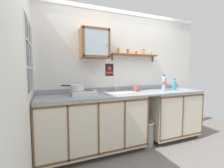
{
  "coord_description": "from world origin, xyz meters",
  "views": [
    {
      "loc": [
        -1.28,
        -2.15,
        1.34
      ],
      "look_at": [
        -0.24,
        0.37,
        1.1
      ],
      "focal_mm": 25.0,
      "sensor_mm": 36.0,
      "label": 1
    }
  ],
  "objects_px": {
    "bottle_water_blue_2": "(164,83)",
    "trash_bin": "(147,133)",
    "saucepan": "(77,87)",
    "bottle_detergent_teal_0": "(174,85)",
    "bottle_water_clear_1": "(164,83)",
    "mug": "(136,89)",
    "warning_sign": "(109,70)",
    "hot_plate_stove": "(83,93)",
    "sink": "(120,94)",
    "wall_cabinet": "(95,44)"
  },
  "relations": [
    {
      "from": "bottle_detergent_teal_0",
      "to": "wall_cabinet",
      "type": "height_order",
      "value": "wall_cabinet"
    },
    {
      "from": "saucepan",
      "to": "mug",
      "type": "bearing_deg",
      "value": 2.14
    },
    {
      "from": "sink",
      "to": "bottle_water_blue_2",
      "type": "bearing_deg",
      "value": -4.87
    },
    {
      "from": "bottle_water_blue_2",
      "to": "bottle_water_clear_1",
      "type": "bearing_deg",
      "value": 48.39
    },
    {
      "from": "hot_plate_stove",
      "to": "sink",
      "type": "bearing_deg",
      "value": 2.16
    },
    {
      "from": "trash_bin",
      "to": "mug",
      "type": "bearing_deg",
      "value": 117.24
    },
    {
      "from": "saucepan",
      "to": "wall_cabinet",
      "type": "xyz_separation_m",
      "value": [
        0.34,
        0.15,
        0.71
      ]
    },
    {
      "from": "warning_sign",
      "to": "trash_bin",
      "type": "xyz_separation_m",
      "value": [
        0.55,
        -0.45,
        -1.13
      ]
    },
    {
      "from": "saucepan",
      "to": "bottle_detergent_teal_0",
      "type": "height_order",
      "value": "bottle_detergent_teal_0"
    },
    {
      "from": "hot_plate_stove",
      "to": "saucepan",
      "type": "distance_m",
      "value": 0.13
    },
    {
      "from": "bottle_water_clear_1",
      "to": "trash_bin",
      "type": "relative_size",
      "value": 0.69
    },
    {
      "from": "sink",
      "to": "mug",
      "type": "height_order",
      "value": "sink"
    },
    {
      "from": "bottle_detergent_teal_0",
      "to": "warning_sign",
      "type": "xyz_separation_m",
      "value": [
        -1.29,
        0.29,
        0.3
      ]
    },
    {
      "from": "saucepan",
      "to": "bottle_water_blue_2",
      "type": "distance_m",
      "value": 1.63
    },
    {
      "from": "bottle_water_blue_2",
      "to": "trash_bin",
      "type": "relative_size",
      "value": 0.71
    },
    {
      "from": "bottle_water_clear_1",
      "to": "trash_bin",
      "type": "distance_m",
      "value": 1.05
    },
    {
      "from": "sink",
      "to": "saucepan",
      "type": "bearing_deg",
      "value": -180.0
    },
    {
      "from": "sink",
      "to": "warning_sign",
      "type": "relative_size",
      "value": 2.49
    },
    {
      "from": "sink",
      "to": "mug",
      "type": "distance_m",
      "value": 0.36
    },
    {
      "from": "sink",
      "to": "hot_plate_stove",
      "type": "bearing_deg",
      "value": -177.84
    },
    {
      "from": "bottle_water_clear_1",
      "to": "mug",
      "type": "bearing_deg",
      "value": -177.67
    },
    {
      "from": "sink",
      "to": "wall_cabinet",
      "type": "distance_m",
      "value": 0.96
    },
    {
      "from": "sink",
      "to": "bottle_detergent_teal_0",
      "type": "xyz_separation_m",
      "value": [
        1.2,
        -0.02,
        0.12
      ]
    },
    {
      "from": "sink",
      "to": "trash_bin",
      "type": "bearing_deg",
      "value": -20.33
    },
    {
      "from": "bottle_water_blue_2",
      "to": "wall_cabinet",
      "type": "distance_m",
      "value": 1.49
    },
    {
      "from": "bottle_detergent_teal_0",
      "to": "bottle_water_blue_2",
      "type": "xyz_separation_m",
      "value": [
        -0.32,
        -0.06,
        0.04
      ]
    },
    {
      "from": "mug",
      "to": "trash_bin",
      "type": "bearing_deg",
      "value": -62.76
    },
    {
      "from": "sink",
      "to": "bottle_water_clear_1",
      "type": "bearing_deg",
      "value": 3.83
    },
    {
      "from": "saucepan",
      "to": "warning_sign",
      "type": "bearing_deg",
      "value": 22.91
    },
    {
      "from": "saucepan",
      "to": "warning_sign",
      "type": "xyz_separation_m",
      "value": [
        0.65,
        0.28,
        0.27
      ]
    },
    {
      "from": "bottle_water_clear_1",
      "to": "bottle_water_blue_2",
      "type": "xyz_separation_m",
      "value": [
        -0.13,
        -0.14,
        0.01
      ]
    },
    {
      "from": "wall_cabinet",
      "to": "trash_bin",
      "type": "relative_size",
      "value": 1.14
    },
    {
      "from": "saucepan",
      "to": "bottle_water_blue_2",
      "type": "relative_size",
      "value": 1.09
    },
    {
      "from": "bottle_detergent_teal_0",
      "to": "wall_cabinet",
      "type": "distance_m",
      "value": 1.78
    },
    {
      "from": "bottle_water_blue_2",
      "to": "saucepan",
      "type": "bearing_deg",
      "value": 177.35
    },
    {
      "from": "sink",
      "to": "bottle_water_blue_2",
      "type": "height_order",
      "value": "bottle_water_blue_2"
    },
    {
      "from": "hot_plate_stove",
      "to": "bottle_water_blue_2",
      "type": "bearing_deg",
      "value": -1.9
    },
    {
      "from": "mug",
      "to": "bottle_water_clear_1",
      "type": "bearing_deg",
      "value": 2.33
    },
    {
      "from": "sink",
      "to": "trash_bin",
      "type": "height_order",
      "value": "sink"
    },
    {
      "from": "warning_sign",
      "to": "trash_bin",
      "type": "relative_size",
      "value": 0.52
    },
    {
      "from": "sink",
      "to": "hot_plate_stove",
      "type": "height_order",
      "value": "sink"
    },
    {
      "from": "sink",
      "to": "saucepan",
      "type": "height_order",
      "value": "sink"
    },
    {
      "from": "saucepan",
      "to": "mug",
      "type": "distance_m",
      "value": 1.1
    },
    {
      "from": "warning_sign",
      "to": "saucepan",
      "type": "bearing_deg",
      "value": -157.09
    },
    {
      "from": "bottle_detergent_teal_0",
      "to": "bottle_water_clear_1",
      "type": "relative_size",
      "value": 0.76
    },
    {
      "from": "mug",
      "to": "hot_plate_stove",
      "type": "bearing_deg",
      "value": -176.26
    },
    {
      "from": "bottle_detergent_teal_0",
      "to": "trash_bin",
      "type": "height_order",
      "value": "bottle_detergent_teal_0"
    },
    {
      "from": "bottle_detergent_teal_0",
      "to": "warning_sign",
      "type": "relative_size",
      "value": 1.02
    },
    {
      "from": "bottle_water_clear_1",
      "to": "warning_sign",
      "type": "height_order",
      "value": "warning_sign"
    },
    {
      "from": "bottle_water_clear_1",
      "to": "wall_cabinet",
      "type": "relative_size",
      "value": 0.61
    }
  ]
}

